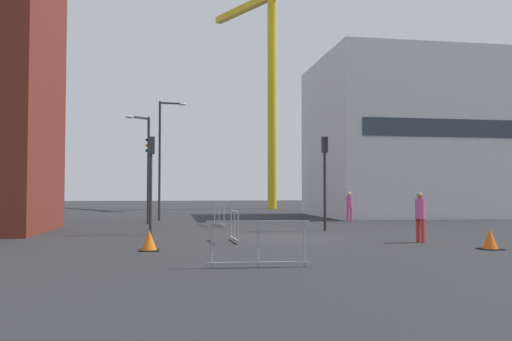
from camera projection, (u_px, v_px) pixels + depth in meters
name	position (u px, v px, depth m)	size (l,w,h in m)	color
ground	(283.00, 237.00, 20.11)	(160.00, 160.00, 0.00)	#28282B
office_block	(407.00, 139.00, 37.63)	(12.72, 10.79, 11.03)	silver
construction_crane	(270.00, 65.00, 52.99)	(8.11, 14.04, 22.03)	gold
streetlamp_tall	(163.00, 150.00, 31.82)	(1.63, 0.29, 7.20)	#2D2D30
streetlamp_short	(145.00, 160.00, 28.20)	(1.24, 0.95, 5.76)	#2D2D30
traffic_light_crosswalk	(151.00, 169.00, 21.33)	(0.38, 0.27, 3.97)	#2D2D30
traffic_light_island	(325.00, 168.00, 23.47)	(0.25, 0.37, 4.19)	#232326
pedestrian_walking	(420.00, 213.00, 18.08)	(0.34, 0.34, 1.71)	red
pedestrian_waiting	(349.00, 204.00, 30.20)	(0.34, 0.34, 1.72)	#D14C8C
safety_barrier_left_run	(258.00, 243.00, 12.16)	(2.39, 0.23, 1.08)	gray
safety_barrier_right_run	(234.00, 226.00, 18.34)	(0.10, 1.92, 1.08)	gray
safety_barrier_mid_span	(219.00, 215.00, 26.70)	(0.38, 2.24, 1.08)	#9EA0A5
traffic_cone_orange	(149.00, 241.00, 15.58)	(0.60, 0.60, 0.61)	black
traffic_cone_on_verge	(490.00, 240.00, 15.92)	(0.61, 0.61, 0.62)	black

